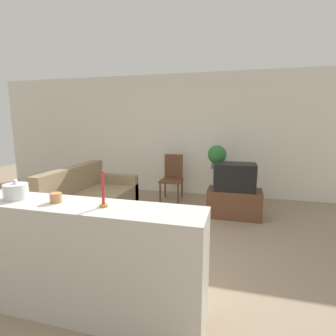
{
  "coord_description": "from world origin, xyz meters",
  "views": [
    {
      "loc": [
        1.48,
        -2.47,
        1.65
      ],
      "look_at": [
        0.31,
        1.89,
        0.85
      ],
      "focal_mm": 28.0,
      "sensor_mm": 36.0,
      "label": 1
    }
  ],
  "objects_px": {
    "decorative_bowl": "(16,191)",
    "wooden_chair": "(172,176)",
    "television": "(235,177)",
    "potted_plant": "(217,156)",
    "couch": "(90,202)"
  },
  "relations": [
    {
      "from": "decorative_bowl",
      "to": "wooden_chair",
      "type": "bearing_deg",
      "value": 81.24
    },
    {
      "from": "potted_plant",
      "to": "decorative_bowl",
      "type": "height_order",
      "value": "potted_plant"
    },
    {
      "from": "wooden_chair",
      "to": "decorative_bowl",
      "type": "xyz_separation_m",
      "value": [
        -0.54,
        -3.5,
        0.53
      ]
    },
    {
      "from": "wooden_chair",
      "to": "potted_plant",
      "type": "height_order",
      "value": "potted_plant"
    },
    {
      "from": "wooden_chair",
      "to": "decorative_bowl",
      "type": "height_order",
      "value": "decorative_bowl"
    },
    {
      "from": "potted_plant",
      "to": "wooden_chair",
      "type": "bearing_deg",
      "value": 177.71
    },
    {
      "from": "television",
      "to": "wooden_chair",
      "type": "height_order",
      "value": "wooden_chair"
    },
    {
      "from": "decorative_bowl",
      "to": "television",
      "type": "bearing_deg",
      "value": 56.43
    },
    {
      "from": "potted_plant",
      "to": "decorative_bowl",
      "type": "xyz_separation_m",
      "value": [
        -1.47,
        -3.46,
        0.07
      ]
    },
    {
      "from": "couch",
      "to": "decorative_bowl",
      "type": "xyz_separation_m",
      "value": [
        0.5,
        -1.96,
        0.74
      ]
    },
    {
      "from": "television",
      "to": "decorative_bowl",
      "type": "height_order",
      "value": "decorative_bowl"
    },
    {
      "from": "television",
      "to": "decorative_bowl",
      "type": "distance_m",
      "value": 3.33
    },
    {
      "from": "decorative_bowl",
      "to": "potted_plant",
      "type": "bearing_deg",
      "value": 67.02
    },
    {
      "from": "couch",
      "to": "potted_plant",
      "type": "distance_m",
      "value": 2.57
    },
    {
      "from": "potted_plant",
      "to": "decorative_bowl",
      "type": "bearing_deg",
      "value": -112.98
    }
  ]
}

